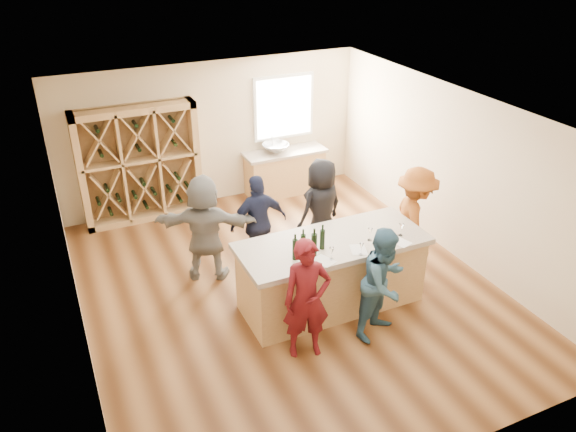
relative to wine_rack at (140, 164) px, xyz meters
name	(u,v)px	position (x,y,z in m)	size (l,w,h in m)	color
floor	(288,290)	(1.50, -3.27, -1.15)	(6.00, 7.00, 0.10)	brown
ceiling	(287,111)	(1.50, -3.27, 1.75)	(6.00, 7.00, 0.10)	white
wall_back	(212,133)	(1.50, 0.28, 0.30)	(6.00, 0.10, 2.80)	beige
wall_front	(445,365)	(1.50, -6.82, 0.30)	(6.00, 0.10, 2.80)	beige
wall_left	(65,254)	(-1.55, -3.27, 0.30)	(0.10, 7.00, 2.80)	beige
wall_right	(456,173)	(4.55, -3.27, 0.30)	(0.10, 7.00, 2.80)	beige
window_frame	(284,107)	(3.00, 0.20, 0.65)	(1.30, 0.06, 1.30)	white
window_pane	(284,108)	(3.00, 0.17, 0.65)	(1.18, 0.01, 1.18)	white
wine_rack	(140,164)	(0.00, 0.00, 0.00)	(2.20, 0.45, 2.20)	tan
back_counter_base	(285,173)	(2.90, -0.07, -0.67)	(1.60, 0.58, 0.86)	tan
back_counter_top	(285,152)	(2.90, -0.07, -0.21)	(1.70, 0.62, 0.06)	#AFA08F
sink	(276,148)	(2.70, -0.07, -0.09)	(0.54, 0.54, 0.19)	silver
faucet	(272,143)	(2.70, 0.11, -0.03)	(0.02, 0.02, 0.30)	silver
tasting_counter_base	(331,275)	(1.92, -3.90, -0.60)	(2.60, 1.00, 1.00)	tan
tasting_counter_top	(333,243)	(1.92, -3.90, -0.06)	(2.72, 1.12, 0.08)	#AFA08F
wine_bottle_b	(295,249)	(1.23, -4.10, 0.13)	(0.07, 0.07, 0.30)	black
wine_bottle_c	(303,244)	(1.39, -4.02, 0.13)	(0.07, 0.07, 0.29)	black
wine_bottle_d	(314,245)	(1.50, -4.12, 0.14)	(0.08, 0.08, 0.33)	black
wine_bottle_e	(322,239)	(1.68, -4.02, 0.13)	(0.07, 0.07, 0.29)	black
wine_glass_a	(332,254)	(1.66, -4.32, 0.07)	(0.07, 0.07, 0.18)	white
wine_glass_b	(361,249)	(2.09, -4.38, 0.06)	(0.06, 0.06, 0.17)	white
wine_glass_c	(392,242)	(2.57, -4.38, 0.06)	(0.06, 0.06, 0.17)	white
wine_glass_d	(370,234)	(2.40, -4.09, 0.08)	(0.07, 0.07, 0.19)	white
wine_glass_e	(401,230)	(2.87, -4.16, 0.08)	(0.07, 0.07, 0.19)	white
tasting_menu_a	(324,261)	(1.56, -4.30, -0.02)	(0.21, 0.28, 0.00)	white
tasting_menu_b	(358,250)	(2.12, -4.25, -0.02)	(0.21, 0.29, 0.00)	white
tasting_menu_c	(401,242)	(2.77, -4.32, -0.02)	(0.20, 0.27, 0.00)	white
person_near_left	(307,300)	(1.12, -4.69, -0.26)	(0.61, 0.45, 1.68)	#590F14
person_near_right	(384,283)	(2.24, -4.75, -0.29)	(0.79, 0.43, 1.62)	#335972
person_server	(414,221)	(3.55, -3.60, -0.21)	(1.15, 0.53, 1.78)	#994C19
person_far_mid	(259,223)	(1.35, -2.50, -0.29)	(0.95, 0.49, 1.62)	#191E38
person_far_right	(321,208)	(2.45, -2.53, -0.25)	(0.83, 0.54, 1.71)	black
person_far_left	(205,228)	(0.49, -2.42, -0.23)	(1.62, 0.58, 1.75)	slate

